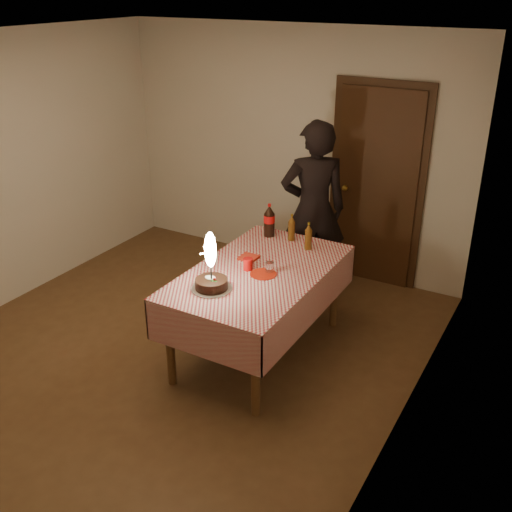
% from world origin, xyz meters
% --- Properties ---
extents(ground, '(4.00, 4.50, 0.01)m').
position_xyz_m(ground, '(0.00, 0.00, 0.00)').
color(ground, brown).
rests_on(ground, ground).
extents(room_shell, '(4.04, 4.54, 2.62)m').
position_xyz_m(room_shell, '(0.03, 0.08, 1.65)').
color(room_shell, beige).
rests_on(room_shell, ground).
extents(dining_table, '(1.02, 1.72, 0.80)m').
position_xyz_m(dining_table, '(0.65, 0.38, 0.69)').
color(dining_table, brown).
rests_on(dining_table, ground).
extents(birthday_cake, '(0.32, 0.32, 0.48)m').
position_xyz_m(birthday_cake, '(0.49, -0.08, 0.93)').
color(birthday_cake, white).
rests_on(birthday_cake, dining_table).
extents(red_plate, '(0.22, 0.22, 0.01)m').
position_xyz_m(red_plate, '(0.72, 0.33, 0.80)').
color(red_plate, '#B61F0C').
rests_on(red_plate, dining_table).
extents(red_cup, '(0.08, 0.08, 0.10)m').
position_xyz_m(red_cup, '(0.57, 0.35, 0.85)').
color(red_cup, red).
rests_on(red_cup, dining_table).
extents(clear_cup, '(0.07, 0.07, 0.09)m').
position_xyz_m(clear_cup, '(0.75, 0.39, 0.84)').
color(clear_cup, silver).
rests_on(clear_cup, dining_table).
extents(napkin_stack, '(0.15, 0.15, 0.02)m').
position_xyz_m(napkin_stack, '(0.47, 0.53, 0.81)').
color(napkin_stack, '#AE2413').
rests_on(napkin_stack, dining_table).
extents(cola_bottle, '(0.10, 0.10, 0.32)m').
position_xyz_m(cola_bottle, '(0.38, 1.07, 0.95)').
color(cola_bottle, black).
rests_on(cola_bottle, dining_table).
extents(amber_bottle_left, '(0.06, 0.06, 0.26)m').
position_xyz_m(amber_bottle_left, '(0.60, 1.08, 0.92)').
color(amber_bottle_left, '#58340F').
rests_on(amber_bottle_left, dining_table).
extents(amber_bottle_right, '(0.06, 0.06, 0.26)m').
position_xyz_m(amber_bottle_right, '(0.82, 0.97, 0.92)').
color(amber_bottle_right, '#58340F').
rests_on(amber_bottle_right, dining_table).
extents(photographer, '(0.79, 0.73, 1.81)m').
position_xyz_m(photographer, '(0.57, 1.63, 0.91)').
color(photographer, black).
rests_on(photographer, ground).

